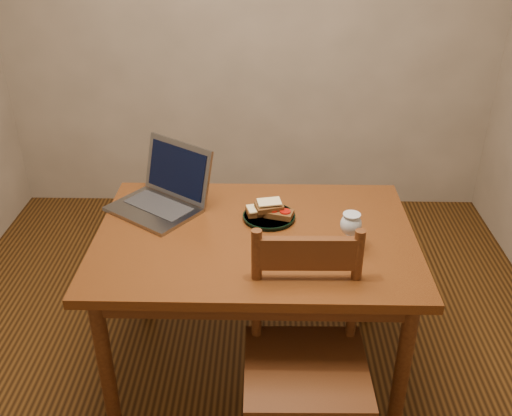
{
  "coord_description": "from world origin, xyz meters",
  "views": [
    {
      "loc": [
        0.12,
        -2.04,
        1.97
      ],
      "look_at": [
        0.08,
        0.05,
        0.8
      ],
      "focal_mm": 40.0,
      "sensor_mm": 36.0,
      "label": 1
    }
  ],
  "objects_px": {
    "chair": "(306,352)",
    "plate": "(269,217)",
    "milk_glass": "(350,232)",
    "laptop": "(165,191)",
    "table": "(255,251)"
  },
  "relations": [
    {
      "from": "milk_glass",
      "to": "plate",
      "type": "bearing_deg",
      "value": 143.67
    },
    {
      "from": "table",
      "to": "chair",
      "type": "distance_m",
      "value": 0.5
    },
    {
      "from": "table",
      "to": "milk_glass",
      "type": "xyz_separation_m",
      "value": [
        0.37,
        -0.11,
        0.17
      ]
    },
    {
      "from": "plate",
      "to": "milk_glass",
      "type": "relative_size",
      "value": 1.39
    },
    {
      "from": "table",
      "to": "laptop",
      "type": "xyz_separation_m",
      "value": [
        -0.4,
        0.24,
        0.16
      ]
    },
    {
      "from": "chair",
      "to": "plate",
      "type": "distance_m",
      "value": 0.63
    },
    {
      "from": "milk_glass",
      "to": "table",
      "type": "bearing_deg",
      "value": 163.48
    },
    {
      "from": "chair",
      "to": "laptop",
      "type": "relative_size",
      "value": 0.96
    },
    {
      "from": "laptop",
      "to": "table",
      "type": "bearing_deg",
      "value": 5.68
    },
    {
      "from": "plate",
      "to": "chair",
      "type": "bearing_deg",
      "value": -76.24
    },
    {
      "from": "chair",
      "to": "milk_glass",
      "type": "xyz_separation_m",
      "value": [
        0.17,
        0.33,
        0.31
      ]
    },
    {
      "from": "laptop",
      "to": "chair",
      "type": "bearing_deg",
      "value": -12.69
    },
    {
      "from": "plate",
      "to": "milk_glass",
      "type": "xyz_separation_m",
      "value": [
        0.31,
        -0.23,
        0.07
      ]
    },
    {
      "from": "table",
      "to": "chair",
      "type": "height_order",
      "value": "chair"
    },
    {
      "from": "table",
      "to": "plate",
      "type": "relative_size",
      "value": 5.81
    }
  ]
}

